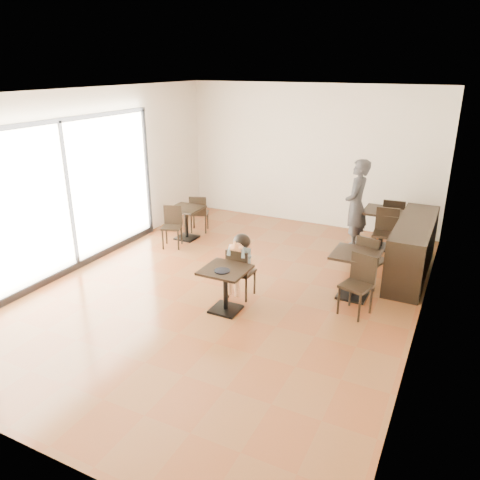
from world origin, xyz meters
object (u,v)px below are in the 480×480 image
Objects in this scene: chair_left_a at (199,213)px; child at (241,266)px; chair_left_b at (172,227)px; child_table at (225,290)px; chair_back_a at (393,221)px; cafe_table_mid at (354,275)px; chair_mid_b at (356,286)px; child_chair at (241,272)px; chair_mid_a at (371,260)px; adult_patron at (356,205)px; chair_back_b at (385,235)px; cafe_table_back at (382,229)px; cafe_table_left at (186,223)px.

child is at bearing 111.16° from chair_left_a.
chair_left_b is (0.00, -1.10, 0.00)m from chair_left_a.
chair_back_a is (1.78, 4.18, 0.13)m from child_table.
chair_mid_b is at bearing -74.18° from cafe_table_mid.
child_chair is at bearing 111.16° from chair_left_a.
adult_patron is at bearing -50.95° from chair_mid_a.
cafe_table_mid is (1.65, 1.34, 0.03)m from child_table.
child_table is at bearing -122.45° from chair_back_b.
chair_left_a reaches higher than cafe_table_mid.
cafe_table_back is at bearing 169.67° from chair_left_a.
chair_back_a is at bearing 106.32° from chair_mid_b.
chair_mid_a is at bearing 105.86° from chair_mid_b.
child_table is 0.73× the size of chair_back_b.
chair_back_b reaches higher than cafe_table_back.
child_table is 1.97m from chair_mid_b.
child_table is 1.00× the size of cafe_table_left.
cafe_table_back is at bearing 66.64° from child_table.
chair_left_b is at bearing 172.08° from cafe_table_mid.
cafe_table_back is 0.96× the size of chair_left_a.
chair_back_a is (0.65, 0.71, -0.44)m from adult_patron.
adult_patron is 3.46m from chair_left_a.
cafe_table_left is at bearing 8.24° from chair_mid_a.
child reaches higher than chair_mid_b.
child_chair reaches higher than child_table.
child is 2.95m from cafe_table_left.
chair_back_b is (-0.03, 2.43, 0.03)m from chair_mid_b.
child is 1.26× the size of chair_left_a.
chair_left_a is at bearing 12.93° from chair_back_a.
cafe_table_back is 0.96× the size of chair_left_b.
child is 2.63m from chair_left_b.
adult_patron reaches higher than cafe_table_left.
cafe_table_left is at bearing 19.81° from chair_back_a.
cafe_table_mid is at bearing -154.37° from child_chair.
chair_mid_b reaches higher than chair_left_b.
child reaches higher than chair_back_b.
chair_back_b is at bearing -74.88° from cafe_table_back.
chair_left_a is (0.00, 0.55, 0.07)m from cafe_table_left.
chair_back_b is at bearing 161.59° from chair_left_a.
chair_left_a is 4.22m from chair_back_a.
chair_left_b is 0.87× the size of chair_back_b.
chair_left_b is at bearing 149.46° from child.
chair_left_b is (-3.91, 0.54, 0.04)m from cafe_table_mid.
child_chair is 0.11m from child.
chair_back_b is at bearing -3.46° from chair_left_b.
adult_patron is 2.19× the size of chair_left_b.
child_chair is 1.83m from cafe_table_mid.
chair_mid_b is at bearing -172.39° from child_chair.
child is at bearing 90.00° from child_table.
adult_patron is 1.90× the size of chair_back_a.
child reaches higher than cafe_table_mid.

